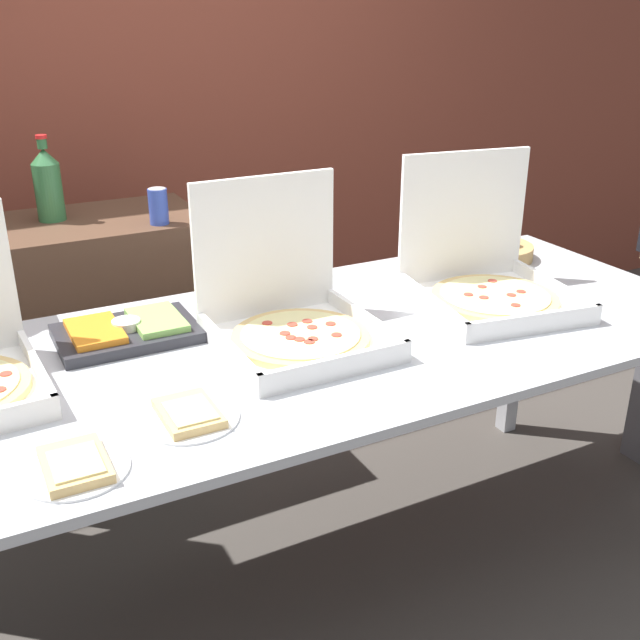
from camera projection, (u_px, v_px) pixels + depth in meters
name	position (u px, v px, depth m)	size (l,w,h in m)	color
ground_plane	(320.00, 578.00, 2.37)	(16.00, 16.00, 0.00)	#423D38
brick_wall_behind	(138.00, 74.00, 3.22)	(10.00, 0.06, 2.80)	brown
buffet_table	(320.00, 364.00, 2.08)	(2.35, 0.99, 0.84)	#B7BABF
pizza_box_far_right	(486.00, 277.00, 2.26)	(0.49, 0.51, 0.43)	white
pizza_box_near_right	(292.00, 315.00, 1.99)	(0.42, 0.44, 0.42)	white
paper_plate_front_right	(189.00, 415.00, 1.63)	(0.22, 0.22, 0.03)	white
paper_plate_front_center	(75.00, 466.00, 1.45)	(0.21, 0.21, 0.03)	white
veggie_tray	(127.00, 331.00, 2.03)	(0.37, 0.25, 0.05)	#28282D
bread_basket	(494.00, 247.00, 2.66)	(0.27, 0.27, 0.10)	tan
sideboard_podium	(105.00, 345.00, 2.83)	(0.77, 0.50, 0.98)	#4C3323
soda_bottle	(48.00, 184.00, 2.58)	(0.09, 0.09, 0.29)	#2D6638
soda_can_colored	(158.00, 206.00, 2.56)	(0.07, 0.07, 0.12)	#334CB2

